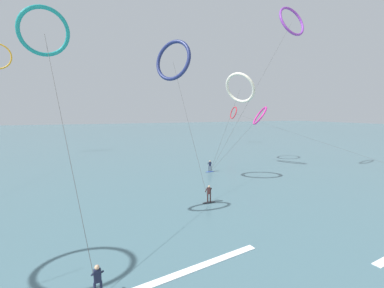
# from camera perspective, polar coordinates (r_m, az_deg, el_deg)

# --- Properties ---
(sea_water) EXTENTS (400.00, 200.00, 0.08)m
(sea_water) POSITION_cam_1_polar(r_m,az_deg,el_deg) (106.75, -18.03, 2.08)
(sea_water) COLOR #476B75
(sea_water) RESTS_ON ground
(surfer_cobalt) EXTENTS (1.40, 0.66, 1.70)m
(surfer_cobalt) POSITION_cam_1_polar(r_m,az_deg,el_deg) (37.29, 4.04, -5.12)
(surfer_cobalt) COLOR #2647B7
(surfer_cobalt) RESTS_ON ground
(surfer_lime) EXTENTS (1.40, 0.60, 1.70)m
(surfer_lime) POSITION_cam_1_polar(r_m,az_deg,el_deg) (14.08, -20.34, -27.37)
(surfer_lime) COLOR #8CC62D
(surfer_lime) RESTS_ON ground
(surfer_charcoal) EXTENTS (1.40, 0.73, 1.70)m
(surfer_charcoal) POSITION_cam_1_polar(r_m,az_deg,el_deg) (24.92, 3.82, -11.35)
(surfer_charcoal) COLOR black
(surfer_charcoal) RESTS_ON ground
(kite_violet) EXTENTS (12.47, 5.45, 23.17)m
(kite_violet) POSITION_cam_1_polar(r_m,az_deg,el_deg) (40.74, 21.43, 24.20)
(kite_violet) COLOR purple
(kite_violet) RESTS_ON ground
(kite_navy) EXTENTS (3.74, 8.99, 16.79)m
(kite_navy) POSITION_cam_1_polar(r_m,az_deg,el_deg) (29.90, -4.27, 18.19)
(kite_navy) COLOR navy
(kite_navy) RESTS_ON ground
(kite_magenta) EXTENTS (14.25, 7.13, 9.83)m
(kite_magenta) POSITION_cam_1_polar(r_m,az_deg,el_deg) (47.21, 14.95, 6.15)
(kite_magenta) COLOR #CC288E
(kite_magenta) RESTS_ON ground
(kite_crimson) EXTENTS (1.70, 51.73, 10.35)m
(kite_crimson) POSITION_cam_1_polar(r_m,az_deg,el_deg) (71.54, 9.36, 6.89)
(kite_crimson) COLOR red
(kite_crimson) RESTS_ON ground
(kite_teal) EXTENTS (4.17, 9.59, 15.48)m
(kite_teal) POSITION_cam_1_polar(r_m,az_deg,el_deg) (20.71, -30.18, 20.84)
(kite_teal) COLOR teal
(kite_teal) RESTS_ON ground
(kite_ivory) EXTENTS (7.56, 5.56, 14.61)m
(kite_ivory) POSITION_cam_1_polar(r_m,az_deg,el_deg) (39.86, 10.70, 12.22)
(kite_ivory) COLOR silver
(kite_ivory) RESTS_ON ground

